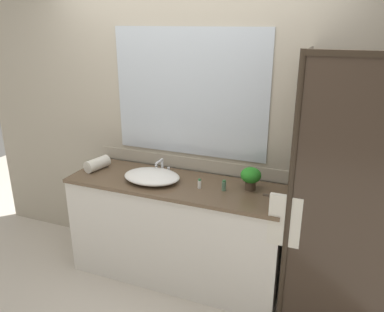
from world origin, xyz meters
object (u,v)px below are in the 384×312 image
object	(u,v)px
potted_plant	(251,177)
rolled_towel_near_edge	(97,164)
sink_basin	(152,176)
amenity_bottle_lotion	(199,184)
amenity_bottle_body_wash	(224,186)
faucet	(162,168)

from	to	relation	value
potted_plant	rolled_towel_near_edge	bearing A→B (deg)	-176.48
sink_basin	amenity_bottle_lotion	world-z (taller)	sink_basin
sink_basin	amenity_bottle_body_wash	size ratio (longest dim) A/B	5.47
rolled_towel_near_edge	sink_basin	bearing A→B (deg)	-5.05
amenity_bottle_body_wash	sink_basin	bearing A→B (deg)	-176.55
amenity_bottle_body_wash	rolled_towel_near_edge	distance (m)	1.18
potted_plant	amenity_bottle_lotion	bearing A→B (deg)	-161.73
sink_basin	rolled_towel_near_edge	distance (m)	0.57
sink_basin	amenity_bottle_lotion	xyz separation A→B (m)	(0.42, 0.01, -0.00)
amenity_bottle_lotion	rolled_towel_near_edge	size ratio (longest dim) A/B	0.34
sink_basin	potted_plant	world-z (taller)	potted_plant
faucet	amenity_bottle_lotion	size ratio (longest dim) A/B	2.18
potted_plant	faucet	bearing A→B (deg)	176.15
potted_plant	rolled_towel_near_edge	size ratio (longest dim) A/B	0.79
faucet	amenity_bottle_lotion	xyz separation A→B (m)	(0.42, -0.18, -0.01)
sink_basin	potted_plant	distance (m)	0.81
sink_basin	amenity_bottle_body_wash	world-z (taller)	amenity_bottle_body_wash
rolled_towel_near_edge	potted_plant	bearing A→B (deg)	3.52
amenity_bottle_lotion	rolled_towel_near_edge	xyz separation A→B (m)	(-0.99, 0.04, 0.02)
faucet	amenity_bottle_body_wash	world-z (taller)	faucet
amenity_bottle_lotion	rolled_towel_near_edge	bearing A→B (deg)	177.61
faucet	amenity_bottle_body_wash	xyz separation A→B (m)	(0.61, -0.15, -0.00)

